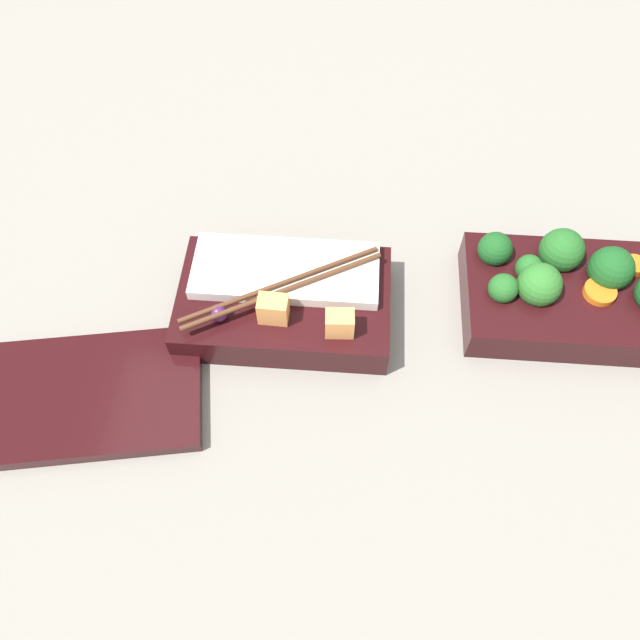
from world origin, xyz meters
name	(u,v)px	position (x,y,z in m)	size (l,w,h in m)	color
ground_plane	(422,322)	(0.00, 0.00, 0.00)	(3.00, 3.00, 0.00)	gray
bento_tray_vegetable	(571,291)	(-0.14, -0.03, 0.03)	(0.21, 0.14, 0.07)	black
bento_tray_rice	(284,302)	(0.14, 0.00, 0.02)	(0.21, 0.13, 0.07)	black
bento_lid	(91,395)	(0.31, 0.11, 0.01)	(0.20, 0.13, 0.01)	black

